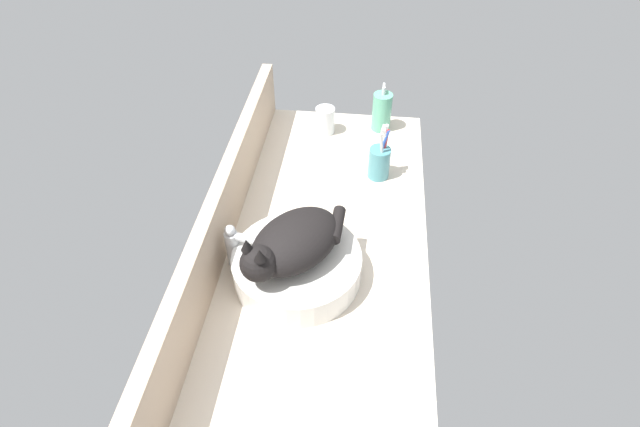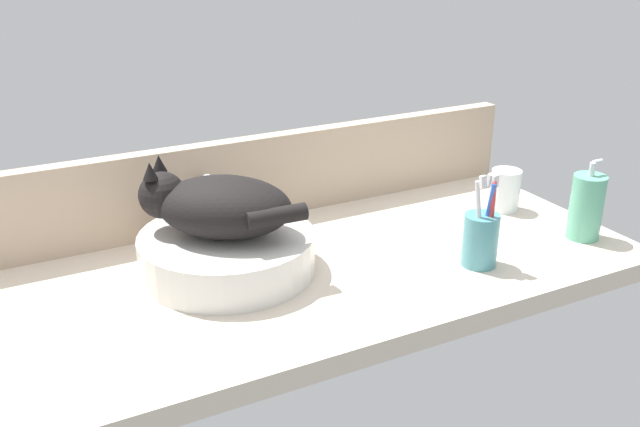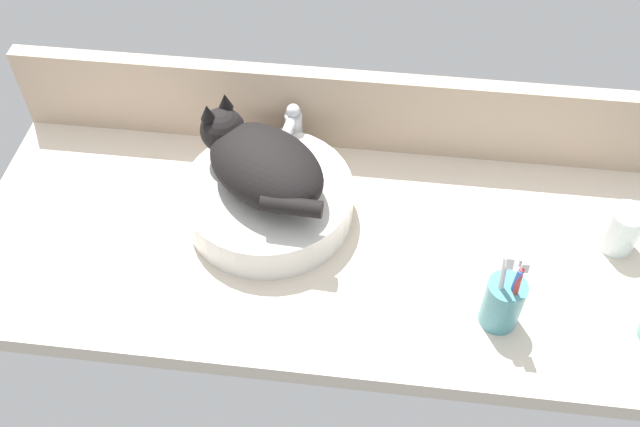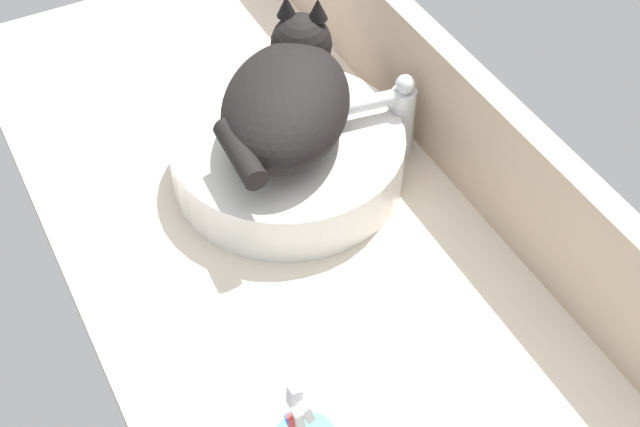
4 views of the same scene
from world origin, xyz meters
The scene contains 8 objects.
ground_plane centered at (0.00, 0.00, -2.00)cm, with size 136.69×57.97×4.00cm, color beige.
backsplash_panel centered at (0.00, 27.19, 9.22)cm, with size 136.69×3.60×18.43cm, color tan.
sink_basin centered at (-11.38, 5.20, 3.84)cm, with size 32.98×32.98×7.68cm, color silver.
cat centered at (-12.52, 5.96, 13.44)cm, with size 30.19×28.64×14.00cm.
faucet centered at (-8.96, 21.26, 7.30)cm, with size 4.38×11.85×13.60cm.
soap_dispenser centered at (59.95, -14.50, 6.93)cm, with size 6.76×6.76×16.99cm.
toothbrush_cup centered at (32.58, -14.52, 5.63)cm, with size 6.78×6.78×18.69cm.
water_glass centered at (55.61, 5.06, 4.28)cm, with size 6.75×6.75×9.47cm.
Camera 1 is at (-93.89, -10.10, 101.11)cm, focal length 28.00 mm.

